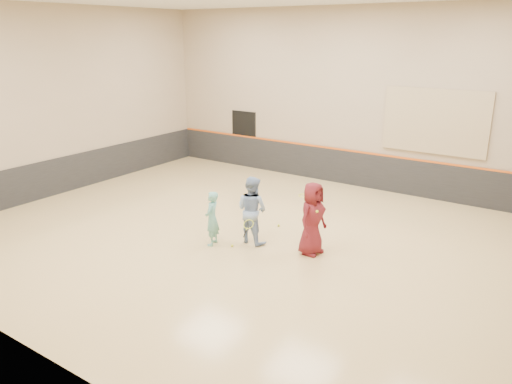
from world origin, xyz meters
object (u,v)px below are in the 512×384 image
Objects in this scene: young_man at (312,218)px; spare_racket at (303,194)px; girl at (212,218)px; instructor at (252,210)px.

young_man is 2.76× the size of spare_racket.
young_man is 4.54m from spare_racket.
girl is 0.78× the size of young_man.
girl reaches higher than spare_racket.
spare_racket is (-0.76, 4.03, -0.81)m from instructor.
young_man is (2.31, 0.94, 0.20)m from girl.
young_man reaches higher than spare_racket.
girl is at bearing -89.59° from spare_racket.
instructor reaches higher than spare_racket.
instructor is 1.60m from young_man.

